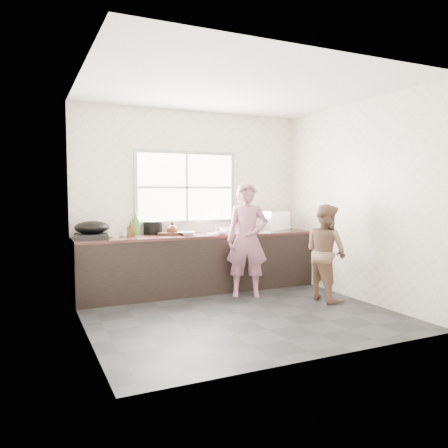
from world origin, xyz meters
name	(u,v)px	position (x,y,z in m)	size (l,w,h in m)	color
floor	(239,314)	(0.00, 0.00, -0.01)	(3.60, 3.20, 0.01)	#262629
ceiling	(239,88)	(0.00, 0.00, 2.71)	(3.60, 3.20, 0.01)	silver
wall_back	(192,201)	(0.00, 1.60, 1.35)	(3.60, 0.01, 2.70)	silver
wall_left	(83,205)	(-1.80, 0.00, 1.35)	(0.01, 3.20, 2.70)	beige
wall_right	(356,202)	(1.80, 0.00, 1.35)	(0.01, 3.20, 2.70)	beige
wall_front	(322,208)	(0.00, -1.60, 1.35)	(3.60, 0.01, 2.70)	silver
cabinet	(200,264)	(0.00, 1.29, 0.41)	(3.60, 0.62, 0.82)	black
countertop	(200,235)	(0.00, 1.29, 0.84)	(3.60, 0.64, 0.04)	#3D1E19
sink	(221,233)	(0.35, 1.29, 0.86)	(0.55, 0.45, 0.02)	silver
faucet	(216,222)	(0.35, 1.49, 1.01)	(0.02, 0.02, 0.30)	silver
window_frame	(186,187)	(-0.10, 1.59, 1.55)	(1.60, 0.05, 1.10)	#9EA0A5
window_glazing	(187,187)	(-0.10, 1.57, 1.55)	(1.50, 0.01, 1.00)	white
woman	(247,244)	(0.50, 0.74, 0.75)	(0.55, 0.36, 1.50)	#A9657F
person_side	(326,252)	(1.39, 0.10, 0.66)	(0.64, 0.50, 1.32)	brown
cutting_board	(170,233)	(-0.43, 1.38, 0.88)	(0.39, 0.39, 0.04)	black
cleaver	(180,232)	(-0.33, 1.24, 0.90)	(0.21, 0.10, 0.01)	silver
bowl_mince	(188,234)	(-0.22, 1.19, 0.89)	(0.22, 0.22, 0.05)	white
bowl_crabs	(228,231)	(0.43, 1.21, 0.89)	(0.20, 0.20, 0.06)	white
bowl_held	(222,233)	(0.26, 1.08, 0.89)	(0.19, 0.19, 0.06)	silver
black_pot	(153,228)	(-0.64, 1.52, 0.96)	(0.27, 0.27, 0.19)	black
plate_food	(159,234)	(-0.56, 1.52, 0.87)	(0.24, 0.24, 0.02)	white
bottle_green	(136,224)	(-0.89, 1.52, 1.03)	(0.13, 0.13, 0.33)	#45882C
bottle_brown_tall	(131,230)	(-1.02, 1.32, 0.96)	(0.09, 0.09, 0.19)	#4D2D13
bottle_brown_short	(172,229)	(-0.41, 1.32, 0.95)	(0.14, 0.14, 0.19)	#401D10
glass_jar	(124,233)	(-1.07, 1.48, 0.90)	(0.06, 0.06, 0.09)	white
burner	(91,237)	(-1.55, 1.27, 0.89)	(0.43, 0.43, 0.06)	black
wok	(92,227)	(-1.53, 1.37, 1.01)	(0.46, 0.46, 0.17)	black
dish_rack	(274,221)	(1.26, 1.27, 1.02)	(0.42, 0.29, 0.31)	white
pot_lid_left	(114,236)	(-1.22, 1.45, 0.87)	(0.27, 0.27, 0.01)	silver
pot_lid_right	(136,235)	(-0.89, 1.52, 0.87)	(0.22, 0.22, 0.01)	#B8BBBF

